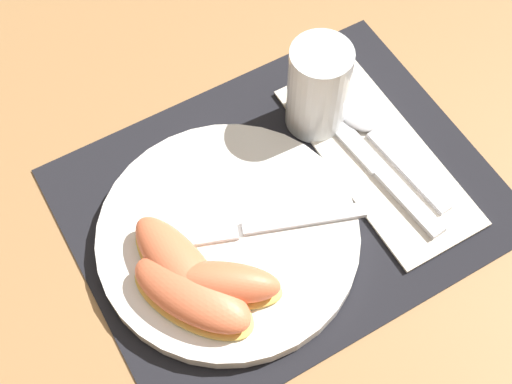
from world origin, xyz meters
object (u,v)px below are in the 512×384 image
at_px(knife, 370,159).
at_px(citrus_wedge_2, 223,284).
at_px(plate, 228,237).
at_px(spoon, 368,127).
at_px(citrus_wedge_0, 181,269).
at_px(citrus_wedge_1, 192,295).
at_px(fork, 248,229).
at_px(juice_glass, 318,92).

bearing_deg(knife, citrus_wedge_2, -164.67).
xyz_separation_m(plate, spoon, (0.19, 0.04, -0.00)).
relative_size(citrus_wedge_0, citrus_wedge_2, 1.24).
bearing_deg(plate, citrus_wedge_2, -122.65).
bearing_deg(knife, spoon, 58.01).
bearing_deg(citrus_wedge_0, citrus_wedge_1, -94.73).
bearing_deg(citrus_wedge_0, fork, 7.86).
xyz_separation_m(plate, citrus_wedge_2, (-0.03, -0.05, 0.02)).
relative_size(plate, knife, 1.13).
bearing_deg(citrus_wedge_2, fork, 40.72).
xyz_separation_m(juice_glass, citrus_wedge_0, (-0.20, -0.09, -0.02)).
height_order(juice_glass, citrus_wedge_1, juice_glass).
height_order(knife, spoon, spoon).
xyz_separation_m(juice_glass, citrus_wedge_1, (-0.20, -0.12, -0.02)).
bearing_deg(citrus_wedge_1, juice_glass, 30.73).
bearing_deg(fork, juice_glass, 33.42).
distance_m(knife, citrus_wedge_2, 0.20).
relative_size(juice_glass, citrus_wedge_1, 0.80).
bearing_deg(fork, spoon, 14.84).
bearing_deg(juice_glass, citrus_wedge_1, -149.27).
distance_m(fork, citrus_wedge_0, 0.08).
distance_m(juice_glass, spoon, 0.07).
xyz_separation_m(plate, citrus_wedge_0, (-0.06, -0.02, 0.02)).
height_order(spoon, fork, fork).
bearing_deg(knife, plate, -178.06).
relative_size(spoon, citrus_wedge_2, 1.58).
distance_m(plate, spoon, 0.19).
height_order(juice_glass, knife, juice_glass).
bearing_deg(citrus_wedge_2, juice_glass, 35.56).
bearing_deg(citrus_wedge_1, plate, 36.50).
xyz_separation_m(knife, citrus_wedge_0, (-0.22, -0.02, 0.02)).
bearing_deg(juice_glass, fork, -146.58).
bearing_deg(fork, knife, 4.68).
bearing_deg(plate, citrus_wedge_1, -143.50).
xyz_separation_m(juice_glass, fork, (-0.13, -0.08, -0.03)).
relative_size(juice_glass, spoon, 0.60).
relative_size(knife, citrus_wedge_1, 1.67).
relative_size(knife, citrus_wedge_2, 2.01).
bearing_deg(plate, spoon, 11.58).
relative_size(juice_glass, knife, 0.48).
relative_size(citrus_wedge_1, citrus_wedge_2, 1.20).
bearing_deg(juice_glass, spoon, -45.74).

